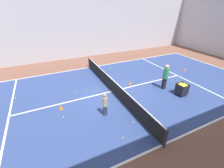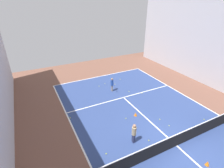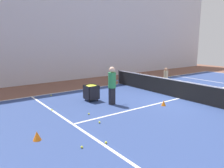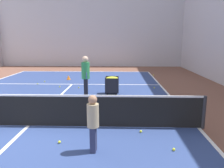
# 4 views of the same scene
# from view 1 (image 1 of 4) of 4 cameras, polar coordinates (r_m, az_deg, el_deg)

# --- Properties ---
(ground_plane) EXTENTS (32.88, 32.88, 0.00)m
(ground_plane) POSITION_cam_1_polar(r_m,az_deg,el_deg) (10.24, -0.00, -2.82)
(ground_plane) COLOR brown
(court_playing_area) EXTENTS (9.84, 22.02, 0.00)m
(court_playing_area) POSITION_cam_1_polar(r_m,az_deg,el_deg) (10.23, -0.00, -2.82)
(court_playing_area) COLOR navy
(court_playing_area) RESTS_ON ground
(line_baseline_far) EXTENTS (9.84, 0.10, 0.00)m
(line_baseline_far) POSITION_cam_1_polar(r_m,az_deg,el_deg) (17.58, 34.65, 5.58)
(line_baseline_far) COLOR white
(line_baseline_far) RESTS_ON ground
(line_sideline_left) EXTENTS (0.10, 22.02, 0.00)m
(line_sideline_left) POSITION_cam_1_polar(r_m,az_deg,el_deg) (14.39, -8.48, 6.30)
(line_sideline_left) COLOR white
(line_sideline_left) RESTS_ON ground
(line_sideline_right) EXTENTS (0.10, 22.02, 0.00)m
(line_sideline_right) POSITION_cam_1_polar(r_m,az_deg,el_deg) (7.12, 18.53, -21.24)
(line_sideline_right) COLOR white
(line_sideline_right) RESTS_ON ground
(line_service_near) EXTENTS (9.84, 0.10, 0.00)m
(line_service_near) POSITION_cam_1_polar(r_m,az_deg,el_deg) (9.78, -34.61, -10.10)
(line_service_near) COLOR white
(line_service_near) RESTS_ON ground
(line_service_far) EXTENTS (9.84, 0.10, 0.00)m
(line_service_far) POSITION_cam_1_polar(r_m,az_deg,el_deg) (13.68, 23.61, 3.00)
(line_service_far) COLOR white
(line_service_far) RESTS_ON ground
(line_centre_service) EXTENTS (0.10, 12.11, 0.00)m
(line_centre_service) POSITION_cam_1_polar(r_m,az_deg,el_deg) (10.23, -0.00, -2.80)
(line_centre_service) COLOR white
(line_centre_service) RESTS_ON ground
(hall_enclosure_left) EXTENTS (0.15, 29.18, 8.11)m
(hall_enclosure_left) POSITION_cam_1_polar(r_m,az_deg,el_deg) (16.84, -13.50, 23.23)
(hall_enclosure_left) COLOR silver
(hall_enclosure_left) RESTS_ON ground
(tennis_net) EXTENTS (10.14, 0.10, 0.95)m
(tennis_net) POSITION_cam_1_polar(r_m,az_deg,el_deg) (9.99, -0.00, -0.39)
(tennis_net) COLOR #2D2D33
(tennis_net) RESTS_ON ground
(coach_at_net) EXTENTS (0.39, 0.69, 1.78)m
(coach_at_net) POSITION_cam_1_polar(r_m,az_deg,el_deg) (10.74, 19.69, 3.13)
(coach_at_net) COLOR black
(coach_at_net) RESTS_ON ground
(child_midcourt) EXTENTS (0.28, 0.28, 1.31)m
(child_midcourt) POSITION_cam_1_polar(r_m,az_deg,el_deg) (7.76, -2.72, -7.38)
(child_midcourt) COLOR #2D3351
(child_midcourt) RESTS_ON ground
(ball_cart) EXTENTS (0.61, 0.61, 0.81)m
(ball_cart) POSITION_cam_1_polar(r_m,az_deg,el_deg) (10.58, 25.20, -1.06)
(ball_cart) COLOR black
(ball_cart) RESTS_ON ground
(training_cone_0) EXTENTS (0.21, 0.21, 0.27)m
(training_cone_0) POSITION_cam_1_polar(r_m,az_deg,el_deg) (11.19, 6.85, 0.61)
(training_cone_0) COLOR orange
(training_cone_0) RESTS_ON ground
(training_cone_1) EXTENTS (0.23, 0.23, 0.25)m
(training_cone_1) POSITION_cam_1_polar(r_m,az_deg,el_deg) (9.02, -19.00, -8.32)
(training_cone_1) COLOR orange
(training_cone_1) RESTS_ON ground
(training_cone_2) EXTENTS (0.25, 0.25, 0.28)m
(training_cone_2) POSITION_cam_1_polar(r_m,az_deg,el_deg) (14.99, 26.01, 5.15)
(training_cone_2) COLOR orange
(training_cone_2) RESTS_ON ground
(tennis_ball_2) EXTENTS (0.07, 0.07, 0.07)m
(tennis_ball_2) POSITION_cam_1_polar(r_m,az_deg,el_deg) (13.38, 19.78, 3.35)
(tennis_ball_2) COLOR yellow
(tennis_ball_2) RESTS_ON ground
(tennis_ball_3) EXTENTS (0.07, 0.07, 0.07)m
(tennis_ball_3) POSITION_cam_1_polar(r_m,az_deg,el_deg) (12.65, 30.02, -0.35)
(tennis_ball_3) COLOR yellow
(tennis_ball_3) RESTS_ON ground
(tennis_ball_4) EXTENTS (0.07, 0.07, 0.07)m
(tennis_ball_4) POSITION_cam_1_polar(r_m,az_deg,el_deg) (17.48, 13.19, 9.89)
(tennis_ball_4) COLOR yellow
(tennis_ball_4) RESTS_ON ground
(tennis_ball_5) EXTENTS (0.07, 0.07, 0.07)m
(tennis_ball_5) POSITION_cam_1_polar(r_m,az_deg,el_deg) (8.42, -18.00, -11.84)
(tennis_ball_5) COLOR yellow
(tennis_ball_5) RESTS_ON ground
(tennis_ball_6) EXTENTS (0.07, 0.07, 0.07)m
(tennis_ball_6) POSITION_cam_1_polar(r_m,az_deg,el_deg) (15.17, 20.39, 6.10)
(tennis_ball_6) COLOR yellow
(tennis_ball_6) RESTS_ON ground
(tennis_ball_7) EXTENTS (0.07, 0.07, 0.07)m
(tennis_ball_7) POSITION_cam_1_polar(r_m,az_deg,el_deg) (14.81, 18.01, 5.97)
(tennis_ball_7) COLOR yellow
(tennis_ball_7) RESTS_ON ground
(tennis_ball_10) EXTENTS (0.07, 0.07, 0.07)m
(tennis_ball_10) POSITION_cam_1_polar(r_m,az_deg,el_deg) (13.82, -0.71, 5.83)
(tennis_ball_10) COLOR yellow
(tennis_ball_10) RESTS_ON ground
(tennis_ball_11) EXTENTS (0.07, 0.07, 0.07)m
(tennis_ball_11) POSITION_cam_1_polar(r_m,az_deg,el_deg) (8.94, -2.72, -7.64)
(tennis_ball_11) COLOR yellow
(tennis_ball_11) RESTS_ON ground
(tennis_ball_13) EXTENTS (0.07, 0.07, 0.07)m
(tennis_ball_13) POSITION_cam_1_polar(r_m,az_deg,el_deg) (7.04, 4.17, -19.76)
(tennis_ball_13) COLOR yellow
(tennis_ball_13) RESTS_ON ground
(tennis_ball_14) EXTENTS (0.07, 0.07, 0.07)m
(tennis_ball_14) POSITION_cam_1_polar(r_m,az_deg,el_deg) (11.25, -32.88, -4.54)
(tennis_ball_14) COLOR yellow
(tennis_ball_14) RESTS_ON ground
(tennis_ball_15) EXTENTS (0.07, 0.07, 0.07)m
(tennis_ball_15) POSITION_cam_1_polar(r_m,az_deg,el_deg) (10.22, -13.48, -3.50)
(tennis_ball_15) COLOR yellow
(tennis_ball_15) RESTS_ON ground
(tennis_ball_17) EXTENTS (0.07, 0.07, 0.07)m
(tennis_ball_17) POSITION_cam_1_polar(r_m,az_deg,el_deg) (7.80, 8.15, -14.18)
(tennis_ball_17) COLOR yellow
(tennis_ball_17) RESTS_ON ground
(tennis_ball_18) EXTENTS (0.07, 0.07, 0.07)m
(tennis_ball_18) POSITION_cam_1_polar(r_m,az_deg,el_deg) (12.89, -10.30, 3.68)
(tennis_ball_18) COLOR yellow
(tennis_ball_18) RESTS_ON ground
(tennis_ball_21) EXTENTS (0.07, 0.07, 0.07)m
(tennis_ball_21) POSITION_cam_1_polar(r_m,az_deg,el_deg) (10.45, -9.39, -2.31)
(tennis_ball_21) COLOR yellow
(tennis_ball_21) RESTS_ON ground
(tennis_ball_22) EXTENTS (0.07, 0.07, 0.07)m
(tennis_ball_22) POSITION_cam_1_polar(r_m,az_deg,el_deg) (12.64, 22.41, 1.40)
(tennis_ball_22) COLOR yellow
(tennis_ball_22) RESTS_ON ground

